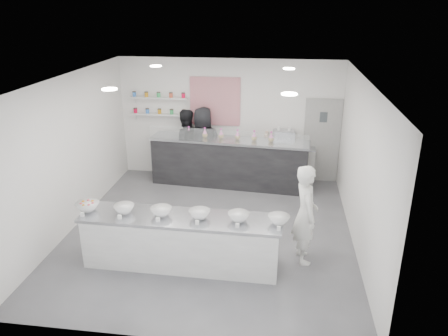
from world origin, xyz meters
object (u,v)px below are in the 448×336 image
Objects in this scene: prep_counter at (181,241)px; staff_right at (203,144)px; back_bar at (229,162)px; espresso_ledge at (289,165)px; staff_left at (185,145)px; woman_prep at (305,214)px; espresso_machine at (284,139)px.

staff_right is at bearing 95.37° from prep_counter.
back_bar is (0.37, 3.58, 0.13)m from prep_counter.
staff_left is at bearing -176.26° from espresso_ledge.
woman_prep is (1.70, -3.13, 0.29)m from back_bar.
staff_right reaches higher than woman_prep.
back_bar reaches higher than espresso_ledge.
woman_prep is 4.41m from staff_left.
espresso_ledge is at bearing 66.09° from prep_counter.
woman_prep reaches higher than back_bar.
prep_counter is 4.37m from espresso_machine.
back_bar is at bearing 16.31° from woman_prep.
prep_counter is 2.16m from woman_prep.
espresso_ledge is 2.21m from staff_right.
espresso_ledge is at bearing 160.75° from staff_left.
staff_left is 0.46m from staff_right.
staff_right is at bearing 157.01° from staff_left.
staff_left reaches higher than woman_prep.
staff_right reaches higher than espresso_ledge.
prep_counter is at bearing -112.50° from espresso_machine.
staff_right is at bearing 22.93° from woman_prep.
espresso_machine reaches higher than prep_counter.
staff_left reaches higher than prep_counter.
espresso_machine is at bearing 161.03° from staff_left.
staff_right is (-0.31, 3.83, 0.48)m from prep_counter.
prep_counter is 3.93m from staff_left.
staff_right is (-2.38, 3.38, 0.06)m from woman_prep.
espresso_machine is 0.28× the size of staff_right.
prep_counter is 3.60m from back_bar.
prep_counter is 3.87m from staff_right.
espresso_ledge is 0.68m from espresso_machine.
woman_prep reaches higher than prep_counter.
staff_left reaches higher than back_bar.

